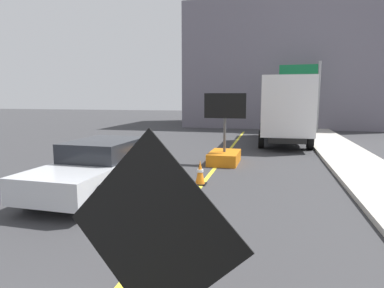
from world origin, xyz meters
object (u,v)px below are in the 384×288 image
object	(u,v)px
box_truck	(284,109)
highway_guide_sign	(307,84)
roadwork_sign	(152,238)
traffic_cone_mid_lane	(189,202)
traffic_cone_far_lane	(200,173)
arrow_board_trailer	(224,151)
pickup_car	(102,166)
traffic_cone_near_sign	(160,257)

from	to	relation	value
box_truck	highway_guide_sign	bearing A→B (deg)	73.86
roadwork_sign	traffic_cone_mid_lane	xyz separation A→B (m)	(-0.79, 4.39, -1.17)
roadwork_sign	traffic_cone_far_lane	world-z (taller)	roadwork_sign
highway_guide_sign	traffic_cone_mid_lane	distance (m)	18.70
arrow_board_trailer	roadwork_sign	bearing A→B (deg)	-85.33
pickup_car	traffic_cone_near_sign	bearing A→B (deg)	-52.63
arrow_board_trailer	traffic_cone_far_lane	size ratio (longest dim) A/B	3.73
traffic_cone_far_lane	box_truck	bearing A→B (deg)	74.41
roadwork_sign	traffic_cone_near_sign	xyz separation A→B (m)	(-0.55, 1.76, -1.10)
highway_guide_sign	traffic_cone_far_lane	size ratio (longest dim) A/B	6.91
traffic_cone_near_sign	arrow_board_trailer	bearing A→B (deg)	91.94
box_truck	traffic_cone_mid_lane	bearing A→B (deg)	-100.97
highway_guide_sign	pickup_car	bearing A→B (deg)	-112.35
arrow_board_trailer	highway_guide_sign	distance (m)	13.11
arrow_board_trailer	traffic_cone_far_lane	xyz separation A→B (m)	(-0.26, -3.29, -0.13)
arrow_board_trailer	highway_guide_sign	size ratio (longest dim) A/B	0.54
roadwork_sign	traffic_cone_mid_lane	world-z (taller)	roadwork_sign
pickup_car	highway_guide_sign	world-z (taller)	highway_guide_sign
roadwork_sign	traffic_cone_near_sign	distance (m)	2.14
box_truck	arrow_board_trailer	bearing A→B (deg)	-111.00
highway_guide_sign	traffic_cone_near_sign	size ratio (longest dim) A/B	6.55
roadwork_sign	pickup_car	xyz separation A→B (m)	(-3.59, 5.74, -0.77)
highway_guide_sign	roadwork_sign	bearing A→B (deg)	-98.27
box_truck	traffic_cone_far_lane	distance (m)	10.05
roadwork_sign	traffic_cone_near_sign	size ratio (longest dim) A/B	3.06
box_truck	traffic_cone_far_lane	bearing A→B (deg)	-105.59
arrow_board_trailer	pickup_car	world-z (taller)	arrow_board_trailer
roadwork_sign	traffic_cone_mid_lane	size ratio (longest dim) A/B	3.80
arrow_board_trailer	traffic_cone_near_sign	distance (m)	8.53
arrow_board_trailer	box_truck	world-z (taller)	box_truck
box_truck	traffic_cone_far_lane	xyz separation A→B (m)	(-2.67, -9.57, -1.54)
highway_guide_sign	arrow_board_trailer	bearing A→B (deg)	-108.69
arrow_board_trailer	traffic_cone_near_sign	xyz separation A→B (m)	(0.29, -8.52, -0.11)
arrow_board_trailer	traffic_cone_near_sign	world-z (taller)	arrow_board_trailer
roadwork_sign	highway_guide_sign	xyz separation A→B (m)	(3.25, 22.38, 1.95)
arrow_board_trailer	traffic_cone_mid_lane	world-z (taller)	arrow_board_trailer
arrow_board_trailer	traffic_cone_mid_lane	bearing A→B (deg)	-89.50
traffic_cone_near_sign	traffic_cone_mid_lane	xyz separation A→B (m)	(-0.24, 2.63, -0.07)
traffic_cone_mid_lane	pickup_car	bearing A→B (deg)	154.36
traffic_cone_mid_lane	traffic_cone_near_sign	bearing A→B (deg)	-84.87
box_truck	highway_guide_sign	size ratio (longest dim) A/B	1.50
box_truck	traffic_cone_mid_lane	distance (m)	12.50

